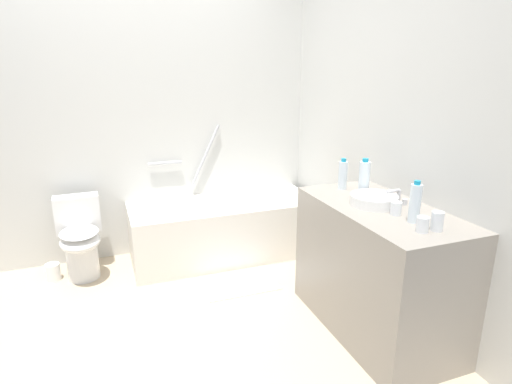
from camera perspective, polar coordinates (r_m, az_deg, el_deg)
name	(u,v)px	position (r m, az deg, el deg)	size (l,w,h in m)	color
ground_plane	(166,322)	(3.05, -11.99, -16.82)	(4.12, 4.12, 0.00)	#C1AD8E
wall_back_tiled	(133,110)	(3.84, -16.18, 10.56)	(3.52, 0.10, 2.60)	silver
wall_right_mirror	(382,119)	(3.20, 16.61, 9.43)	(0.10, 2.85, 2.60)	silver
bathtub	(225,227)	(3.83, -4.25, -4.70)	(1.64, 0.66, 1.15)	silver
toilet	(80,239)	(3.71, -22.61, -5.84)	(0.35, 0.51, 0.66)	white
vanity_counter	(377,270)	(2.84, 15.95, -10.01)	(0.58, 1.14, 0.84)	gray
sink_basin	(374,200)	(2.69, 15.60, -1.06)	(0.29, 0.29, 0.06)	white
sink_faucet	(397,196)	(2.80, 18.51, -0.58)	(0.11, 0.15, 0.09)	silver
water_bottle_0	(343,175)	(2.98, 11.62, 2.28)	(0.06, 0.06, 0.22)	silver
water_bottle_1	(364,178)	(2.85, 14.36, 1.78)	(0.07, 0.07, 0.25)	silver
water_bottle_2	(415,203)	(2.45, 20.64, -1.39)	(0.06, 0.06, 0.24)	silver
drinking_glass_0	(396,208)	(2.56, 18.35, -2.11)	(0.06, 0.06, 0.08)	white
drinking_glass_1	(423,225)	(2.34, 21.53, -4.10)	(0.06, 0.06, 0.08)	white
drinking_glass_2	(437,221)	(2.39, 23.24, -3.63)	(0.06, 0.06, 0.10)	white
bath_mat	(239,283)	(3.43, -2.33, -12.21)	(0.57, 0.39, 0.01)	white
toilet_paper_roll	(53,272)	(3.84, -25.66, -9.67)	(0.11, 0.11, 0.14)	white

